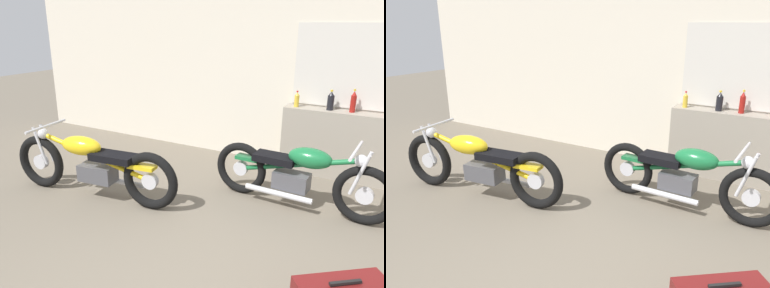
% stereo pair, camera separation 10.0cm
% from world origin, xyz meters
% --- Properties ---
extents(wall_back, '(10.00, 0.07, 2.80)m').
position_xyz_m(wall_back, '(0.02, 3.31, 1.40)').
color(wall_back, beige).
rests_on(wall_back, ground_plane).
extents(sill_counter, '(1.44, 0.28, 0.90)m').
position_xyz_m(sill_counter, '(0.46, 3.13, 0.45)').
color(sill_counter, gray).
rests_on(sill_counter, ground_plane).
extents(bottle_leftmost, '(0.06, 0.06, 0.22)m').
position_xyz_m(bottle_leftmost, '(-0.12, 3.11, 0.99)').
color(bottle_leftmost, gold).
rests_on(bottle_leftmost, sill_counter).
extents(bottle_left_center, '(0.08, 0.08, 0.26)m').
position_xyz_m(bottle_left_center, '(0.31, 3.14, 1.01)').
color(bottle_left_center, black).
rests_on(bottle_left_center, sill_counter).
extents(bottle_center, '(0.07, 0.07, 0.29)m').
position_xyz_m(bottle_center, '(0.58, 3.15, 1.03)').
color(bottle_center, maroon).
rests_on(bottle_center, sill_counter).
extents(motorcycle_green, '(2.01, 0.64, 0.79)m').
position_xyz_m(motorcycle_green, '(0.24, 2.02, 0.39)').
color(motorcycle_green, black).
rests_on(motorcycle_green, ground_plane).
extents(motorcycle_yellow, '(2.19, 0.64, 0.82)m').
position_xyz_m(motorcycle_yellow, '(-1.90, 1.09, 0.40)').
color(motorcycle_yellow, black).
rests_on(motorcycle_yellow, ground_plane).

